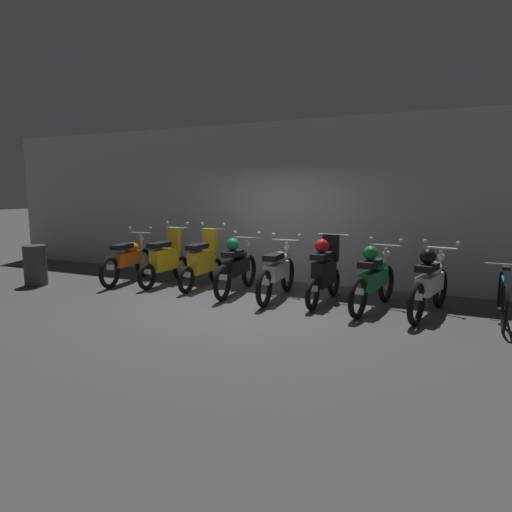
{
  "coord_description": "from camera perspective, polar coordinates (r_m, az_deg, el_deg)",
  "views": [
    {
      "loc": [
        3.48,
        -6.78,
        1.95
      ],
      "look_at": [
        -0.01,
        0.65,
        0.75
      ],
      "focal_mm": 31.42,
      "sensor_mm": 36.0,
      "label": 1
    }
  ],
  "objects": [
    {
      "name": "motorbike_slot_1",
      "position": [
        9.53,
        -11.43,
        -0.43
      ],
      "size": [
        0.59,
        1.68,
        1.29
      ],
      "color": "black",
      "rests_on": "ground"
    },
    {
      "name": "motorbike_slot_4",
      "position": [
        8.13,
        2.73,
        -2.02
      ],
      "size": [
        0.59,
        1.95,
        1.15
      ],
      "color": "black",
      "rests_on": "ground"
    },
    {
      "name": "motorbike_slot_6",
      "position": [
        7.6,
        14.75,
        -2.74
      ],
      "size": [
        0.59,
        1.94,
        1.15
      ],
      "color": "black",
      "rests_on": "ground"
    },
    {
      "name": "bicycle",
      "position": [
        7.61,
        28.87,
        -4.78
      ],
      "size": [
        0.5,
        1.73,
        0.89
      ],
      "color": "black",
      "rests_on": "ground"
    },
    {
      "name": "motorbike_slot_2",
      "position": [
        9.1,
        -6.81,
        -0.73
      ],
      "size": [
        0.59,
        1.68,
        1.29
      ],
      "color": "black",
      "rests_on": "ground"
    },
    {
      "name": "motorbike_slot_7",
      "position": [
        7.51,
        21.26,
        -3.17
      ],
      "size": [
        0.64,
        1.93,
        1.15
      ],
      "color": "black",
      "rests_on": "ground"
    },
    {
      "name": "ground_plane",
      "position": [
        7.87,
        -1.94,
        -6.04
      ],
      "size": [
        80.0,
        80.0,
        0.0
      ],
      "primitive_type": "plane",
      "color": "#424244"
    },
    {
      "name": "motorbike_slot_0",
      "position": [
        9.96,
        -15.95,
        -0.41
      ],
      "size": [
        0.58,
        1.94,
        1.15
      ],
      "color": "black",
      "rests_on": "ground"
    },
    {
      "name": "back_wall",
      "position": [
        9.73,
        4.25,
        6.81
      ],
      "size": [
        16.0,
        0.3,
        3.39
      ],
      "primitive_type": "cube",
      "color": "#ADADB2",
      "rests_on": "ground"
    },
    {
      "name": "motorbike_slot_3",
      "position": [
        8.54,
        -2.46,
        -1.27
      ],
      "size": [
        0.59,
        1.95,
        1.15
      ],
      "color": "black",
      "rests_on": "ground"
    },
    {
      "name": "motorbike_slot_5",
      "position": [
        7.89,
        8.73,
        -1.88
      ],
      "size": [
        0.56,
        1.68,
        1.18
      ],
      "color": "black",
      "rests_on": "ground"
    },
    {
      "name": "trash_bin",
      "position": [
        10.35,
        -26.28,
        -1.07
      ],
      "size": [
        0.45,
        0.45,
        0.83
      ],
      "primitive_type": "cylinder",
      "color": "#38383D",
      "rests_on": "ground"
    }
  ]
}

